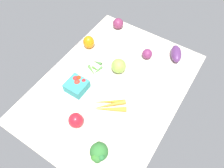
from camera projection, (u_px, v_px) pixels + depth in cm
name	position (u px, v px, depth cm)	size (l,w,h in cm)	color
tablecloth	(112.00, 87.00, 128.20)	(104.00, 76.00, 2.00)	beige
broccoli_head	(99.00, 153.00, 97.27)	(9.23, 8.43, 12.33)	#9ABC76
carrot_bunch	(110.00, 106.00, 118.46)	(15.30, 18.76, 2.68)	orange
red_onion_center	(118.00, 23.00, 153.20)	(7.40, 7.40, 7.40)	#77294E
red_onion_near_basket	(147.00, 54.00, 137.45)	(6.40, 6.40, 6.40)	#712755
okra_pile	(96.00, 68.00, 134.13)	(10.89, 9.46, 1.90)	#4C8743
bell_pepper_orange	(89.00, 42.00, 141.80)	(7.26, 7.26, 8.73)	orange
eggplant	(176.00, 54.00, 137.49)	(13.45, 6.46, 6.46)	#562C63
heirloom_tomato_green	(119.00, 66.00, 130.28)	(8.84, 8.84, 8.84)	#8AB646
berry_basket	(77.00, 85.00, 123.85)	(10.98, 10.98, 6.94)	teal
bell_pepper_red	(76.00, 120.00, 110.31)	(7.56, 7.56, 8.36)	red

